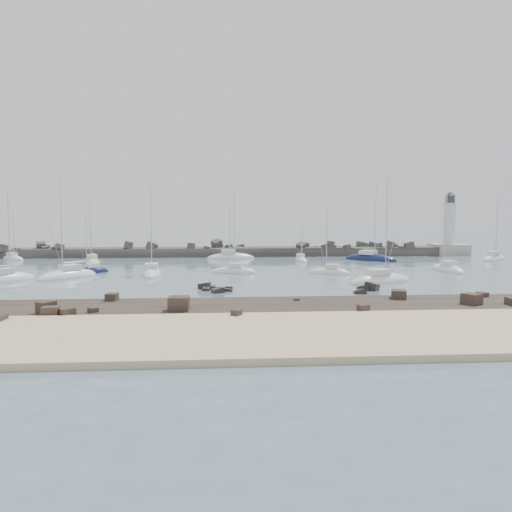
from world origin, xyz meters
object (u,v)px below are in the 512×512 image
Objects in this scene: sailboat_7 at (380,281)px; sailboat_10 at (447,270)px; sailboat_12 at (494,259)px; sailboat_14 at (13,259)px; sailboat_13 at (68,277)px; lighthouse at (449,241)px; sailboat_4 at (231,258)px; sailboat_0 at (6,280)px; sailboat_3 at (152,274)px; sailboat_5 at (234,272)px; sailboat_9 at (330,273)px; sailboat_6 at (301,260)px; sailboat_1 at (92,262)px; sailboat_2 at (90,272)px; sailboat_8 at (370,260)px.

sailboat_7 reaches higher than sailboat_10.
sailboat_12 is 1.19× the size of sailboat_14.
lighthouse is at bearing 25.12° from sailboat_13.
sailboat_4 is 1.02× the size of sailboat_13.
sailboat_13 is at bearing 23.54° from sailboat_0.
sailboat_3 reaches higher than sailboat_5.
sailboat_9 is (26.96, -0.74, -0.01)m from sailboat_3.
sailboat_5 reaches higher than sailboat_6.
sailboat_5 is at bearing -127.28° from sailboat_6.
sailboat_4 is at bearing 44.22° from sailboat_0.
sailboat_10 is 80.60m from sailboat_14.
sailboat_1 is 44.67m from sailboat_9.
sailboat_0 reaches higher than sailboat_6.
sailboat_5 reaches higher than sailboat_9.
sailboat_13 is (-23.94, -27.20, 0.01)m from sailboat_4.
sailboat_13 reaches higher than sailboat_6.
sailboat_1 is 0.83× the size of sailboat_4.
sailboat_6 is (13.34, 17.53, -0.01)m from sailboat_5.
sailboat_2 is at bearing 178.59° from sailboat_10.
sailboat_9 is 0.79× the size of sailboat_10.
sailboat_4 is (12.34, 24.91, -0.00)m from sailboat_3.
sailboat_0 is 46.06m from sailboat_9.
sailboat_9 reaches higher than sailboat_6.
sailboat_1 reaches higher than sailboat_6.
sailboat_3 is 1.41× the size of sailboat_6.
sailboat_10 is at bearing -1.41° from sailboat_2.
lighthouse is 0.87× the size of sailboat_8.
sailboat_13 is (-72.31, -33.90, -2.94)m from lighthouse.
lighthouse is 79.92m from sailboat_13.
sailboat_7 is 42.87m from sailboat_12.
sailboat_9 is at bearing 2.31° from sailboat_13.
sailboat_10 reaches higher than sailboat_5.
sailboat_9 is at bearing -1.56° from sailboat_3.
sailboat_8 is at bearing 1.44° from sailboat_1.
sailboat_3 is at bearing -177.86° from sailboat_10.
sailboat_3 is 44.17m from sailboat_8.
sailboat_2 is at bearing 162.17° from sailboat_7.
lighthouse reaches higher than sailboat_2.
sailboat_4 is at bearing -172.12° from lighthouse.
sailboat_8 is 1.32× the size of sailboat_12.
sailboat_1 is at bearing 103.17° from sailboat_2.
sailboat_1 is 1.20× the size of sailboat_9.
sailboat_9 is at bearing -60.31° from sailboat_4.
sailboat_14 is (-17.06, 7.20, -0.01)m from sailboat_1.
sailboat_0 is 1.16× the size of sailboat_5.
sailboat_2 is 30.53m from sailboat_14.
sailboat_9 is (36.78, -3.86, 0.01)m from sailboat_2.
sailboat_7 is at bearing -29.97° from sailboat_14.
sailboat_13 is at bearing -85.03° from sailboat_1.
sailboat_1 is at bearing -178.56° from sailboat_8.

